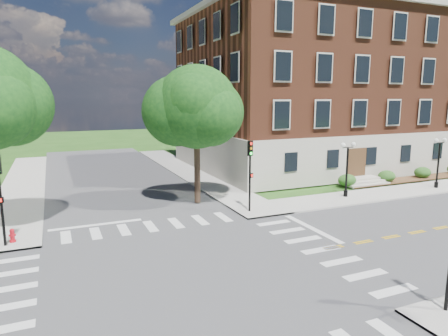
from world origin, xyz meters
name	(u,v)px	position (x,y,z in m)	size (l,w,h in m)	color
ground	(188,274)	(0.00, 0.00, 0.00)	(160.00, 160.00, 0.00)	#214B15
road_ew	(188,274)	(0.00, 0.00, 0.01)	(90.00, 12.00, 0.01)	#3D3D3F
road_ns	(188,274)	(0.00, 0.00, 0.01)	(12.00, 90.00, 0.01)	#3D3D3F
sidewalk_ne	(292,180)	(15.38, 15.38, 0.06)	(34.00, 34.00, 0.12)	#9E9B93
crosswalk_east	(321,250)	(7.20, 0.00, 0.00)	(2.20, 10.20, 0.02)	silver
stop_bar_east	(312,229)	(8.80, 3.00, 0.00)	(0.40, 5.50, 0.00)	silver
main_building	(326,91)	(24.00, 21.99, 8.34)	(30.60, 22.40, 16.50)	#BAB3A4
shrub_row	(422,179)	(27.00, 10.80, 0.00)	(18.00, 2.00, 1.30)	#25521B
tree_d	(196,107)	(4.40, 11.05, 7.04)	(5.93, 5.93, 9.90)	#312418
traffic_signal_ne	(250,167)	(6.85, 7.42, 3.19)	(0.38, 0.46, 4.80)	black
traffic_signal_nw	(0,188)	(-7.75, 6.80, 3.19)	(0.36, 0.42, 4.80)	black
twin_lamp_west	(347,166)	(15.54, 8.04, 2.52)	(1.36, 0.36, 4.23)	black
twin_lamp_east	(439,160)	(24.72, 7.44, 2.52)	(1.36, 0.36, 4.23)	black
fire_hydrant	(12,236)	(-7.44, 7.23, 0.46)	(0.35, 0.35, 0.75)	#AE0D17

